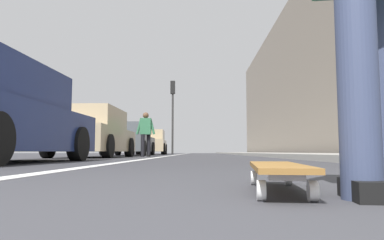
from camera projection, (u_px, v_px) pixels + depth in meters
The scene contains 10 objects.
ground_plane at pixel (202, 158), 10.54m from camera, with size 80.00×80.00×0.00m, color #38383D.
lane_stripe_white at pixel (178, 155), 20.52m from camera, with size 52.00×0.16×0.01m, color silver.
sidewalk_curb at pixel (271, 154), 18.44m from camera, with size 52.00×3.20×0.12m, color #9E9B93.
building_facade at pixel (298, 78), 22.80m from camera, with size 40.00×1.20×9.75m, color gray.
skateboard at pixel (277, 169), 1.51m from camera, with size 0.86×0.29×0.11m.
parked_car_mid at pixel (93, 134), 10.97m from camera, with size 4.37×1.92×1.48m.
parked_car_far at pixel (129, 140), 16.78m from camera, with size 4.25×1.99×1.49m.
parked_car_end at pixel (150, 143), 22.32m from camera, with size 4.24×2.17×1.50m.
traffic_light at pixel (173, 104), 22.26m from camera, with size 0.33×0.28×4.56m.
pedestrian_distant at pixel (146, 131), 12.28m from camera, with size 0.43×0.66×1.52m.
Camera 1 is at (-0.60, 0.10, 0.17)m, focal length 33.63 mm.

